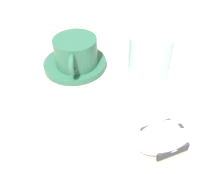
# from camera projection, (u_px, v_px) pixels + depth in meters

# --- Properties ---
(ground_plane) EXTENTS (3.00, 3.00, 0.00)m
(ground_plane) POSITION_uv_depth(u_px,v_px,m) (102.00, 86.00, 0.51)
(ground_plane) COLOR #B2A899
(saucer) EXTENTS (0.14, 0.14, 0.01)m
(saucer) POSITION_uv_depth(u_px,v_px,m) (75.00, 64.00, 0.56)
(saucer) COLOR #2D664C
(saucer) RESTS_ON ground
(coffee_cup) EXTENTS (0.09, 0.12, 0.06)m
(coffee_cup) POSITION_uv_depth(u_px,v_px,m) (76.00, 52.00, 0.53)
(coffee_cup) COLOR #2D664C
(coffee_cup) RESTS_ON saucer
(computer_mouse) EXTENTS (0.11, 0.09, 0.03)m
(computer_mouse) POSITION_uv_depth(u_px,v_px,m) (164.00, 137.00, 0.39)
(computer_mouse) COLOR silver
(computer_mouse) RESTS_ON ground
(mouse_cable) EXTENTS (0.13, 0.14, 0.00)m
(mouse_cable) POSITION_uv_depth(u_px,v_px,m) (218.00, 106.00, 0.47)
(mouse_cable) COLOR white
(mouse_cable) RESTS_ON ground
(napkin_under_glass) EXTENTS (0.17, 0.17, 0.00)m
(napkin_under_glass) POSITION_uv_depth(u_px,v_px,m) (149.00, 84.00, 0.51)
(napkin_under_glass) COLOR white
(napkin_under_glass) RESTS_ON ground
(drinking_glass) EXTENTS (0.08, 0.08, 0.11)m
(drinking_glass) POSITION_uv_depth(u_px,v_px,m) (149.00, 63.00, 0.47)
(drinking_glass) COLOR silver
(drinking_glass) RESTS_ON napkin_under_glass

